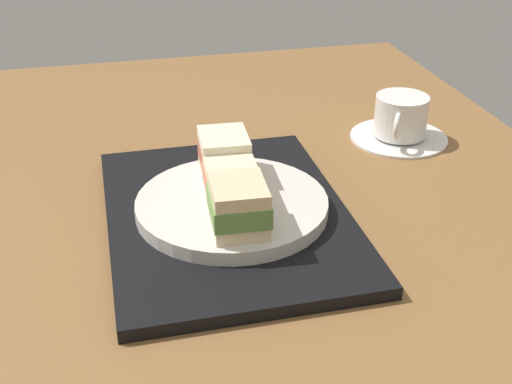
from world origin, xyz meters
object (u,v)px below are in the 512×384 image
at_px(sandwich_middle, 231,182).
at_px(coffee_cup, 400,121).
at_px(sandwich_far, 240,206).
at_px(sandwich_plate, 232,205).
at_px(sandwich_near, 224,155).

bearing_deg(sandwich_middle, coffee_cup, 121.32).
distance_m(sandwich_middle, sandwich_far, 0.06).
relative_size(sandwich_plate, coffee_cup, 1.56).
height_order(sandwich_plate, sandwich_middle, sandwich_middle).
xyz_separation_m(sandwich_plate, sandwich_near, (-0.06, 0.00, 0.04)).
bearing_deg(coffee_cup, sandwich_middle, -58.68).
distance_m(sandwich_plate, coffee_cup, 0.35).
bearing_deg(sandwich_plate, sandwich_middle, -143.13).
bearing_deg(sandwich_plate, sandwich_near, 176.65).
distance_m(sandwich_plate, sandwich_near, 0.07).
height_order(sandwich_plate, sandwich_far, sandwich_far).
relative_size(sandwich_near, sandwich_middle, 1.02).
height_order(sandwich_far, coffee_cup, sandwich_far).
relative_size(sandwich_near, coffee_cup, 0.53).
bearing_deg(sandwich_middle, sandwich_far, -3.35).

